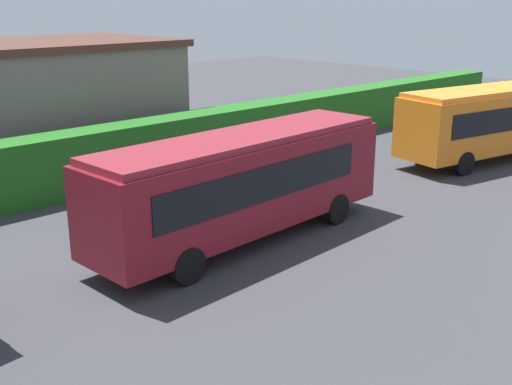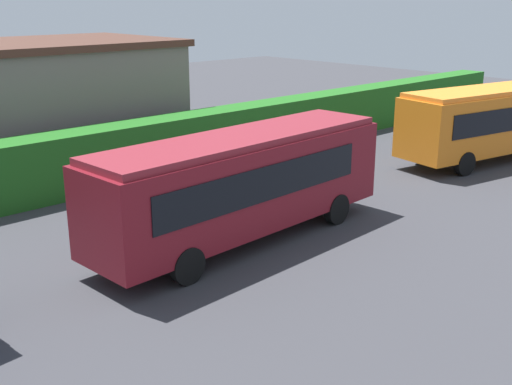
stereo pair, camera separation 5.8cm
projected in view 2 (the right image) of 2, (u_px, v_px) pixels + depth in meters
ground_plane at (236, 233)px, 19.66m from camera, size 86.73×86.73×0.00m
bus_maroon at (243, 181)px, 18.55m from camera, size 10.29×2.90×3.25m
bus_orange at (491, 119)px, 27.88m from camera, size 9.68×4.22×3.25m
hedge_row at (111, 156)px, 24.37m from camera, size 55.36×1.57×2.31m
depot_building at (27, 103)px, 27.39m from camera, size 12.54×7.65×5.23m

